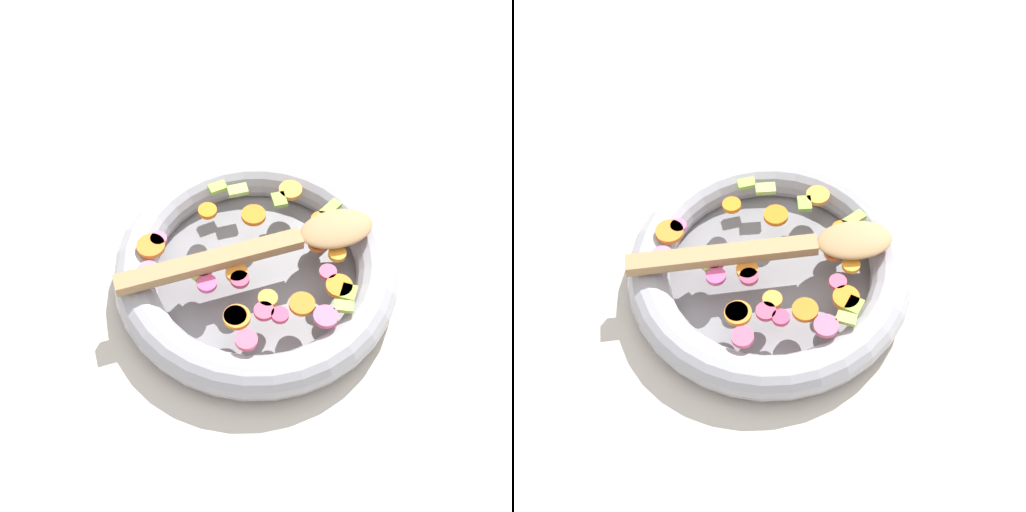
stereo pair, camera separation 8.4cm
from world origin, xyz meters
The scene contains 4 objects.
ground_plane centered at (0.00, 0.00, 0.00)m, with size 4.00×4.00×0.00m, color beige.
skillet centered at (0.00, 0.00, 0.02)m, with size 0.34×0.34×0.05m.
chopped_vegetables centered at (-0.01, 0.00, 0.05)m, with size 0.25×0.29×0.01m.
wooden_spoon centered at (0.00, -0.02, 0.06)m, with size 0.06×0.31×0.01m.
Camera 2 is at (-0.48, 0.07, 0.73)m, focal length 50.00 mm.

